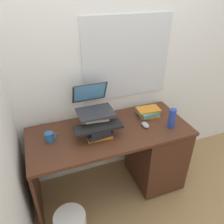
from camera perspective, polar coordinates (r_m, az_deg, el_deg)
The scene contains 11 objects.
ground_plane at distance 2.58m, azimuth -0.39°, elevation -18.79°, with size 6.00×6.00×0.00m, color #9E7A4C.
wall_back at distance 2.12m, azimuth -3.97°, elevation 12.61°, with size 6.00×0.06×2.60m.
desk at distance 2.38m, azimuth 8.75°, elevation -9.98°, with size 1.51×0.65×0.77m.
book_stack_tall at distance 2.02m, azimuth -4.28°, elevation -2.30°, with size 0.24×0.20×0.18m.
book_stack_keyboard_riser at distance 1.93m, azimuth -3.38°, elevation -5.55°, with size 0.23×0.17×0.10m.
book_stack_side at distance 2.28m, azimuth 9.35°, elevation 0.00°, with size 0.24×0.18×0.08m.
laptop at distance 2.01m, azimuth -4.97°, elevation 2.16°, with size 0.33×0.36×0.23m.
keyboard at distance 1.90m, azimuth -3.53°, elevation -3.98°, with size 0.42×0.14×0.02m, color black.
computer_mouse at distance 2.12m, azimuth 8.65°, elevation -3.32°, with size 0.06×0.10×0.04m, color #A5A8AD.
mug at distance 1.97m, azimuth -15.95°, elevation -6.29°, with size 0.11×0.07×0.09m.
water_bottle at distance 2.12m, azimuth 15.31°, elevation -1.64°, with size 0.07×0.07×0.19m, color #263FA5.
Camera 1 is at (-0.57, -1.56, 1.97)m, focal length 35.16 mm.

